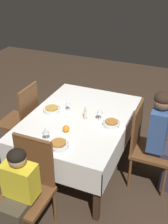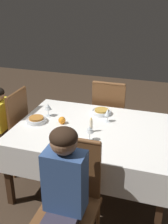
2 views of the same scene
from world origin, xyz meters
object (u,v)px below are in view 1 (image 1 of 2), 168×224
chair_north (22,117)px  wine_glass_north (68,103)px  dining_table (79,122)px  chair_west (29,184)px  orange_fruit (66,129)px  bowl_south (112,123)px  person_child_yellow (18,196)px  wine_glass_south (100,111)px  wine_glass_west (46,131)px  person_adult_denim (162,136)px  bowl_north (52,109)px  candle_centerpiece (85,114)px  bowl_west (59,144)px  chair_south (146,143)px

chair_north → wine_glass_north: size_ratio=6.71×
dining_table → chair_west: bearing=176.5°
chair_north → orange_fruit: size_ratio=13.21×
chair_west → bowl_south: chair_west is taller
person_child_yellow → wine_glass_south: size_ratio=6.72×
wine_glass_west → orange_fruit: wine_glass_west is taller
wine_glass_south → person_adult_denim: bearing=-88.7°
bowl_north → candle_centerpiece: candle_centerpiece is taller
bowl_south → person_child_yellow: bearing=157.9°
wine_glass_north → orange_fruit: wine_glass_north is taller
bowl_west → person_child_yellow: bearing=169.4°
dining_table → chair_north: 0.82m
bowl_west → wine_glass_west: (0.06, 0.17, 0.08)m
wine_glass_north → candle_centerpiece: size_ratio=0.94×
person_adult_denim → person_child_yellow: 1.63m
chair_south → wine_glass_south: (-0.02, 0.56, 0.30)m
wine_glass_west → chair_west: bearing=-172.4°
bowl_north → wine_glass_south: bearing=-86.2°
chair_south → orange_fruit: bearing=115.8°
dining_table → candle_centerpiece: 0.16m
chair_south → person_adult_denim: size_ratio=0.83×
person_adult_denim → wine_glass_west: size_ratio=7.96×
chair_west → bowl_south: size_ratio=5.06×
chair_north → person_adult_denim: size_ratio=0.83×
candle_centerpiece → bowl_west: bearing=176.8°
chair_south → bowl_west: size_ratio=4.70×
chair_north → bowl_west: bearing=54.7°
wine_glass_north → orange_fruit: size_ratio=1.97×
bowl_north → orange_fruit: (-0.33, -0.36, 0.01)m
person_child_yellow → orange_fruit: person_child_yellow is taller
dining_table → bowl_south: bearing=-94.5°
chair_west → orange_fruit: bearing=84.7°
chair_south → person_adult_denim: (-0.00, -0.17, 0.14)m
person_adult_denim → orange_fruit: (-0.39, 0.97, 0.08)m
wine_glass_south → wine_glass_west: wine_glass_south is taller
person_child_yellow → candle_centerpiece: 1.23m
chair_west → wine_glass_south: bearing=73.5°
dining_table → wine_glass_west: size_ratio=10.58×
person_child_yellow → bowl_north: bearing=103.9°
dining_table → bowl_west: (-0.62, -0.05, 0.11)m
person_adult_denim → wine_glass_north: 1.17m
bowl_west → bowl_north: (0.61, 0.40, -0.00)m
bowl_west → wine_glass_south: bearing=-17.3°
wine_glass_south → wine_glass_west: bearing=147.5°
chair_west → person_child_yellow: (-0.18, -0.00, 0.02)m
candle_centerpiece → bowl_south: bearing=-94.4°
bowl_west → orange_fruit: bearing=9.9°
person_child_yellow → wine_glass_north: bearing=95.4°
wine_glass_west → chair_north: bearing=51.3°
chair_west → orange_fruit: chair_west is taller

